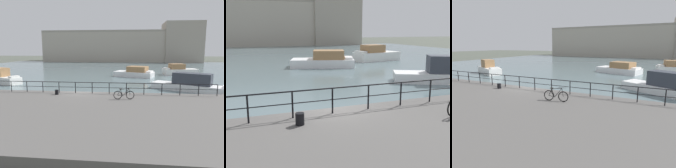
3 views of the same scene
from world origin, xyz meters
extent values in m
plane|color=#4C5147|center=(0.00, 0.00, 0.00)|extent=(240.00, 240.00, 0.00)
cube|color=slate|center=(0.00, 30.20, 0.01)|extent=(80.00, 60.00, 0.01)
cube|color=#565451|center=(0.00, -6.50, 0.35)|extent=(56.00, 13.00, 0.71)
cube|color=#A89E8E|center=(0.00, 62.72, 5.37)|extent=(57.79, 12.63, 10.74)
cube|color=gray|center=(22.34, 62.72, 7.16)|extent=(13.12, 13.90, 14.31)
cube|color=gray|center=(0.00, 56.71, 11.09)|extent=(57.79, 0.60, 0.70)
cube|color=white|center=(13.76, 20.79, 0.58)|extent=(6.53, 3.56, 1.13)
cube|color=#997047|center=(13.11, 20.68, 1.63)|extent=(2.96, 2.48, 0.97)
cube|color=white|center=(11.20, 20.35, 1.26)|extent=(1.03, 1.88, 0.24)
cube|color=white|center=(-13.36, 7.90, 0.51)|extent=(6.13, 4.26, 1.00)
cube|color=#997047|center=(-13.84, 8.13, 1.61)|extent=(2.57, 2.26, 1.20)
cube|color=white|center=(-11.13, 6.83, 1.13)|extent=(1.21, 1.50, 0.24)
cube|color=white|center=(5.11, 17.44, 0.45)|extent=(7.37, 4.98, 0.89)
cube|color=#997047|center=(5.74, 17.22, 1.37)|extent=(3.95, 3.50, 0.95)
cube|color=white|center=(7.80, 16.51, 1.02)|extent=(1.44, 2.20, 0.24)
cube|color=white|center=(11.91, 5.15, 0.39)|extent=(9.27, 6.35, 0.76)
cube|color=#333842|center=(11.94, 5.13, 1.44)|extent=(4.55, 3.47, 1.34)
cylinder|color=black|center=(-6.95, -0.75, 1.23)|extent=(0.07, 0.07, 1.05)
cylinder|color=black|center=(-5.31, -0.75, 1.23)|extent=(0.07, 0.07, 1.05)
cylinder|color=black|center=(-3.68, -0.75, 1.23)|extent=(0.07, 0.07, 1.05)
cylinder|color=black|center=(-2.05, -0.75, 1.23)|extent=(0.07, 0.07, 1.05)
cylinder|color=black|center=(-0.41, -0.75, 1.23)|extent=(0.07, 0.07, 1.05)
cylinder|color=black|center=(1.22, -0.75, 1.23)|extent=(0.07, 0.07, 1.05)
cylinder|color=black|center=(2.85, -0.75, 1.23)|extent=(0.07, 0.07, 1.05)
cylinder|color=black|center=(4.48, -0.75, 1.23)|extent=(0.07, 0.07, 1.05)
cylinder|color=black|center=(6.12, -0.75, 1.23)|extent=(0.07, 0.07, 1.05)
cylinder|color=black|center=(7.75, -0.75, 1.23)|extent=(0.07, 0.07, 1.05)
cylinder|color=black|center=(9.38, -0.75, 1.23)|extent=(0.07, 0.07, 1.05)
cylinder|color=black|center=(11.02, -0.75, 1.23)|extent=(0.07, 0.07, 1.05)
cylinder|color=black|center=(12.65, -0.75, 1.23)|extent=(0.07, 0.07, 1.05)
cylinder|color=black|center=(-0.41, -0.75, 1.76)|extent=(26.13, 0.06, 0.06)
cylinder|color=black|center=(-0.41, -0.75, 1.29)|extent=(26.13, 0.04, 0.04)
torus|color=black|center=(4.88, -2.76, 1.07)|extent=(0.72, 0.15, 0.72)
torus|color=black|center=(3.84, -2.89, 1.07)|extent=(0.72, 0.15, 0.72)
cylinder|color=black|center=(4.51, -2.81, 1.31)|extent=(0.55, 0.10, 0.66)
cylinder|color=black|center=(4.16, -2.85, 1.27)|extent=(0.24, 0.06, 0.58)
cylinder|color=black|center=(4.42, -2.82, 1.59)|extent=(0.72, 0.13, 0.11)
cylinder|color=black|center=(4.05, -2.86, 1.03)|extent=(0.43, 0.09, 0.12)
cylinder|color=black|center=(3.95, -2.88, 1.31)|extent=(0.26, 0.07, 0.51)
cylinder|color=black|center=(4.82, -2.77, 1.35)|extent=(0.14, 0.05, 0.57)
cube|color=black|center=(4.06, -2.86, 1.60)|extent=(0.23, 0.12, 0.05)
cylinder|color=black|center=(4.77, -2.77, 1.68)|extent=(0.52, 0.09, 0.02)
cylinder|color=black|center=(-1.97, -1.60, 0.93)|extent=(0.32, 0.32, 0.44)
camera|label=1|loc=(5.20, -20.42, 4.95)|focal=34.21mm
camera|label=2|loc=(-4.01, -10.59, 4.06)|focal=42.91mm
camera|label=3|loc=(10.15, -13.67, 4.45)|focal=30.04mm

